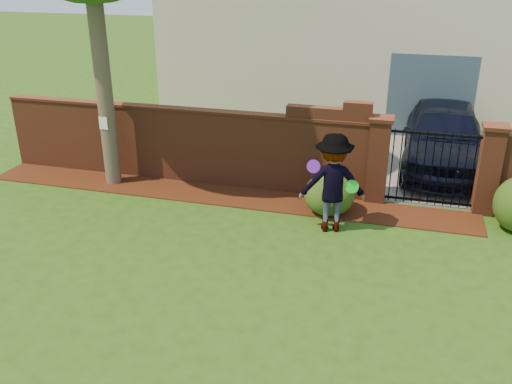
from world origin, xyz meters
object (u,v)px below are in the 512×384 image
(car, at_px, (444,140))
(man, at_px, (333,184))
(frisbee_green, at_px, (352,187))
(frisbee_purple, at_px, (314,166))

(car, distance_m, man, 4.46)
(frisbee_green, bearing_deg, car, 65.52)
(car, bearing_deg, man, -118.15)
(car, bearing_deg, frisbee_purple, -121.39)
(car, height_order, frisbee_green, car)
(car, relative_size, frisbee_purple, 18.90)
(car, height_order, frisbee_purple, car)
(man, xyz_separation_m, frisbee_green, (0.37, -0.06, 0.01))
(car, xyz_separation_m, man, (-2.17, -3.89, 0.15))
(car, height_order, man, man)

